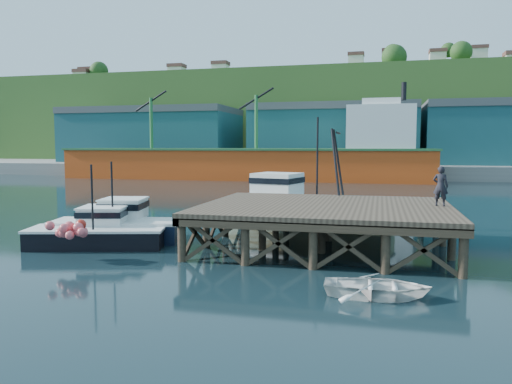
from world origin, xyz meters
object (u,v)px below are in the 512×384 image
(boat_black, at_px, (99,231))
(dinghy, at_px, (377,287))
(dockworker, at_px, (441,186))
(boat_navy, at_px, (119,224))
(trawler, at_px, (306,203))

(boat_black, xyz_separation_m, dinghy, (13.62, -5.42, -0.40))
(boat_black, distance_m, dinghy, 14.66)
(dinghy, xyz_separation_m, dockworker, (2.83, 8.61, 2.72))
(boat_black, distance_m, dockworker, 16.92)
(dinghy, relative_size, dockworker, 1.82)
(boat_navy, height_order, dockworker, boat_navy)
(dinghy, bearing_deg, trawler, 15.09)
(boat_navy, distance_m, boat_black, 1.67)
(trawler, bearing_deg, dinghy, -58.84)
(boat_black, xyz_separation_m, trawler, (9.12, 9.02, 0.64))
(boat_black, xyz_separation_m, dockworker, (16.45, 3.19, 2.33))
(boat_black, height_order, dinghy, boat_black)
(trawler, relative_size, dinghy, 3.06)
(trawler, xyz_separation_m, dockworker, (7.32, -5.83, 1.69))
(boat_navy, distance_m, dockworker, 16.49)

